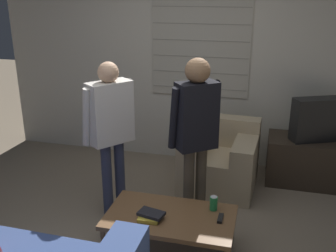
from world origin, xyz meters
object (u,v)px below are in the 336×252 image
(armchair_beige, at_px, (220,160))
(soda_can, at_px, (214,203))
(coffee_table, at_px, (170,219))
(book_stack, at_px, (150,215))
(tv, at_px, (320,119))
(spare_remote, at_px, (220,218))
(person_right_standing, at_px, (196,125))
(person_left_standing, at_px, (110,122))

(armchair_beige, bearing_deg, soda_can, 97.98)
(coffee_table, bearing_deg, book_stack, -149.44)
(tv, bearing_deg, spare_remote, 38.01)
(coffee_table, bearing_deg, person_right_standing, 78.62)
(coffee_table, relative_size, spare_remote, 8.26)
(person_right_standing, bearing_deg, armchair_beige, 42.13)
(armchair_beige, bearing_deg, spare_remote, 100.85)
(armchair_beige, relative_size, person_right_standing, 0.52)
(coffee_table, xyz_separation_m, spare_remote, (0.42, 0.04, 0.05))
(armchair_beige, xyz_separation_m, spare_remote, (0.17, -1.32, 0.08))
(soda_can, relative_size, spare_remote, 0.97)
(coffee_table, xyz_separation_m, book_stack, (-0.15, -0.09, 0.06))
(person_right_standing, bearing_deg, book_stack, -150.98)
(book_stack, xyz_separation_m, soda_can, (0.49, 0.27, 0.03))
(coffee_table, height_order, person_left_standing, person_left_standing)
(armchair_beige, height_order, tv, tv)
(person_right_standing, bearing_deg, person_left_standing, 141.42)
(person_left_standing, bearing_deg, person_right_standing, -52.70)
(person_left_standing, height_order, book_stack, person_left_standing)
(spare_remote, bearing_deg, person_left_standing, 157.93)
(soda_can, bearing_deg, armchair_beige, 94.42)
(person_left_standing, height_order, person_right_standing, person_right_standing)
(tv, bearing_deg, soda_can, 33.79)
(coffee_table, bearing_deg, soda_can, 27.94)
(armchair_beige, xyz_separation_m, book_stack, (-0.39, -1.45, 0.10))
(book_stack, height_order, soda_can, soda_can)
(tv, relative_size, spare_remote, 5.01)
(person_right_standing, bearing_deg, coffee_table, -139.75)
(soda_can, bearing_deg, tv, 57.82)
(coffee_table, xyz_separation_m, person_right_standing, (0.10, 0.52, 0.67))
(coffee_table, relative_size, person_left_standing, 0.69)
(coffee_table, distance_m, person_left_standing, 1.09)
(book_stack, bearing_deg, armchair_beige, 74.83)
(coffee_table, relative_size, person_right_standing, 0.66)
(tv, bearing_deg, armchair_beige, -5.68)
(armchair_beige, height_order, book_stack, armchair_beige)
(book_stack, bearing_deg, person_left_standing, 133.36)
(tv, xyz_separation_m, person_left_standing, (-2.03, -1.19, 0.19))
(tv, relative_size, person_left_standing, 0.42)
(tv, distance_m, spare_remote, 1.93)
(armchair_beige, relative_size, coffee_table, 0.80)
(person_right_standing, xyz_separation_m, soda_can, (0.23, -0.34, -0.58))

